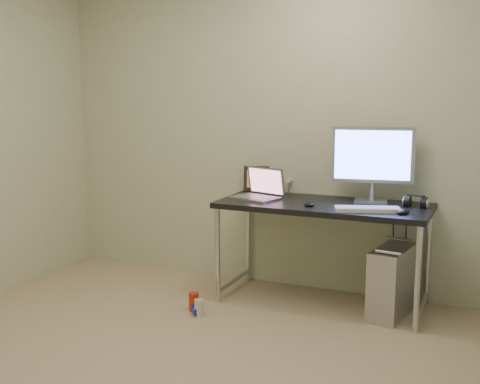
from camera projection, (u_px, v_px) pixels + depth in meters
name	position (u px, v px, depth m)	size (l,w,h in m)	color
floor	(147.00, 369.00, 3.37)	(3.50, 3.50, 0.00)	tan
wall_back	(263.00, 128.00, 4.75)	(3.50, 0.02, 2.50)	beige
desk	(323.00, 214.00, 4.31)	(1.49, 0.65, 0.75)	black
tower_computer	(392.00, 282.00, 4.14)	(0.27, 0.49, 0.51)	#ADAEB3
cable_a	(393.00, 248.00, 4.42)	(0.01, 0.01, 0.70)	black
cable_b	(405.00, 252.00, 4.37)	(0.01, 0.01, 0.72)	black
can_red	(194.00, 302.00, 4.26)	(0.07, 0.07, 0.13)	red
can_white	(199.00, 308.00, 4.15)	(0.07, 0.07, 0.12)	silver
can_blue	(197.00, 310.00, 4.19)	(0.06, 0.06, 0.12)	#0F18B3
laptop	(259.00, 191.00, 4.47)	(0.39, 0.35, 0.23)	#B5B5BD
monitor	(373.00, 158.00, 4.27)	(0.58, 0.21, 0.54)	#B5B5BD
keyboard	(367.00, 209.00, 4.01)	(0.43, 0.14, 0.03)	silver
mouse_right	(403.00, 211.00, 3.92)	(0.07, 0.11, 0.04)	black
mouse_left	(309.00, 203.00, 4.19)	(0.07, 0.12, 0.04)	black
headphones	(416.00, 203.00, 4.15)	(0.16, 0.10, 0.11)	black
picture_frame	(259.00, 179.00, 4.79)	(0.25, 0.03, 0.20)	black
webcam	(289.00, 182.00, 4.69)	(0.05, 0.04, 0.12)	silver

